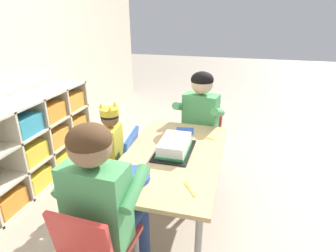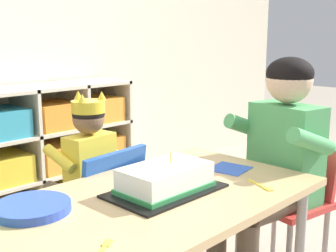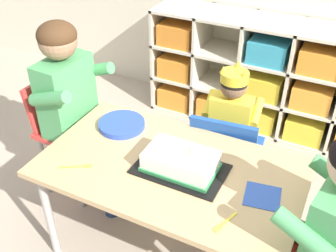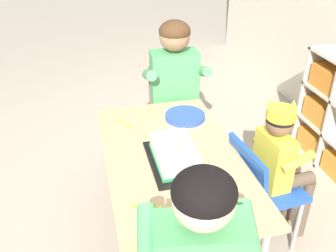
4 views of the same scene
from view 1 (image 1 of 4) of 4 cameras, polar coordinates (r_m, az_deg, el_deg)
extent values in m
plane|color=tan|center=(2.24, 0.84, -18.53)|extent=(16.00, 16.00, 0.00)
cube|color=beige|center=(2.79, -30.21, -3.42)|extent=(1.66, 0.01, 0.79)
cube|color=beige|center=(2.57, -29.90, -5.45)|extent=(0.02, 0.36, 0.79)
cube|color=beige|center=(2.78, -25.40, -2.52)|extent=(0.02, 0.36, 0.79)
cube|color=beige|center=(3.01, -21.58, -0.02)|extent=(0.02, 0.36, 0.79)
cube|color=beige|center=(3.26, -18.32, 2.11)|extent=(0.02, 0.36, 0.79)
cube|color=beige|center=(2.85, -26.16, -10.88)|extent=(1.66, 0.36, 0.02)
cube|color=beige|center=(2.73, -27.08, -6.34)|extent=(1.66, 0.36, 0.02)
cube|color=beige|center=(2.62, -28.05, -1.42)|extent=(1.66, 0.36, 0.02)
cube|color=beige|center=(2.54, -29.09, 3.86)|extent=(1.66, 0.36, 0.02)
cube|color=orange|center=(2.60, -30.79, -12.88)|extent=(0.25, 0.29, 0.15)
cube|color=yellow|center=(2.79, -26.18, -9.46)|extent=(0.25, 0.29, 0.15)
cube|color=yellow|center=(3.01, -22.27, -6.45)|extent=(0.25, 0.29, 0.15)
cube|color=orange|center=(3.24, -18.94, -3.83)|extent=(0.25, 0.29, 0.15)
cube|color=yellow|center=(2.68, -27.11, -4.78)|extent=(0.25, 0.29, 0.15)
cube|color=orange|center=(2.90, -23.01, -2.01)|extent=(0.25, 0.29, 0.15)
cube|color=orange|center=(3.14, -19.52, 0.36)|extent=(0.25, 0.29, 0.15)
cube|color=teal|center=(2.58, -28.10, 0.29)|extent=(0.25, 0.29, 0.15)
cube|color=orange|center=(2.81, -23.79, 2.74)|extent=(0.25, 0.29, 0.15)
cube|color=orange|center=(3.06, -20.14, 4.80)|extent=(0.25, 0.29, 0.15)
cube|color=tan|center=(1.92, 0.94, -6.16)|extent=(1.14, 0.65, 0.03)
cylinder|color=#9E9993|center=(2.47, 9.86, -7.01)|extent=(0.04, 0.04, 0.53)
cylinder|color=#9E9993|center=(1.78, -12.39, -20.70)|extent=(0.04, 0.04, 0.53)
cylinder|color=#9E9993|center=(2.55, -2.17, -5.60)|extent=(0.04, 0.04, 0.53)
cube|color=#1E4CA8|center=(2.24, -10.74, -7.31)|extent=(0.39, 0.32, 0.03)
cube|color=#1E4CA8|center=(2.14, -7.62, -4.55)|extent=(0.34, 0.09, 0.24)
cylinder|color=gray|center=(2.50, -11.78, -9.14)|extent=(0.02, 0.02, 0.36)
cylinder|color=gray|center=(2.26, -14.42, -13.07)|extent=(0.02, 0.02, 0.36)
cylinder|color=gray|center=(2.43, -6.70, -9.70)|extent=(0.02, 0.02, 0.36)
cylinder|color=gray|center=(2.19, -8.80, -13.86)|extent=(0.02, 0.02, 0.36)
cube|color=yellow|center=(2.18, -11.27, -3.73)|extent=(0.22, 0.13, 0.29)
sphere|color=brown|center=(2.09, -11.71, 1.61)|extent=(0.13, 0.13, 0.13)
ellipsoid|color=black|center=(2.08, -11.76, 2.12)|extent=(0.14, 0.14, 0.10)
cylinder|color=yellow|center=(2.07, -11.82, 2.89)|extent=(0.14, 0.14, 0.05)
cone|color=yellow|center=(2.08, -13.45, 4.06)|extent=(0.04, 0.04, 0.04)
cone|color=yellow|center=(2.10, -10.74, 4.44)|extent=(0.04, 0.04, 0.04)
cone|color=yellow|center=(2.00, -11.70, 3.50)|extent=(0.04, 0.04, 0.04)
cylinder|color=brown|center=(2.32, -13.00, -5.45)|extent=(0.09, 0.22, 0.07)
cylinder|color=brown|center=(2.21, -14.16, -6.94)|extent=(0.09, 0.22, 0.07)
cylinder|color=brown|center=(2.46, -14.87, -9.70)|extent=(0.06, 0.06, 0.38)
cylinder|color=brown|center=(2.36, -16.05, -11.28)|extent=(0.06, 0.06, 0.38)
cylinder|color=yellow|center=(2.27, -11.36, -0.81)|extent=(0.06, 0.18, 0.10)
cylinder|color=yellow|center=(2.06, -13.65, -3.53)|extent=(0.06, 0.18, 0.10)
cube|color=red|center=(1.53, -13.40, -21.84)|extent=(0.33, 0.33, 0.03)
cube|color=red|center=(1.35, -17.34, -21.33)|extent=(0.08, 0.30, 0.26)
cylinder|color=gray|center=(1.81, -14.41, -22.94)|extent=(0.02, 0.02, 0.40)
cube|color=#4C9E5B|center=(1.39, -14.23, -15.39)|extent=(0.17, 0.31, 0.42)
sphere|color=#997051|center=(1.23, -15.59, -3.87)|extent=(0.19, 0.19, 0.19)
ellipsoid|color=#472D19|center=(1.22, -15.73, -2.66)|extent=(0.19, 0.19, 0.14)
cylinder|color=navy|center=(1.57, -7.65, -18.25)|extent=(0.30, 0.12, 0.10)
cylinder|color=navy|center=(1.64, -13.62, -16.66)|extent=(0.30, 0.12, 0.10)
cylinder|color=navy|center=(1.83, -5.14, -21.09)|extent=(0.08, 0.08, 0.42)
cylinder|color=navy|center=(1.89, -10.50, -19.69)|extent=(0.08, 0.08, 0.42)
cylinder|color=#4C9E5B|center=(1.31, -6.71, -12.42)|extent=(0.25, 0.08, 0.14)
cylinder|color=#4C9E5B|center=(1.46, -19.13, -9.51)|extent=(0.25, 0.08, 0.14)
cube|color=red|center=(2.60, 6.39, -2.68)|extent=(0.36, 0.40, 0.03)
cube|color=red|center=(2.67, 7.50, 0.88)|extent=(0.11, 0.32, 0.22)
cylinder|color=gray|center=(2.63, 2.37, -6.90)|extent=(0.02, 0.02, 0.35)
cylinder|color=gray|center=(2.55, 8.37, -8.18)|extent=(0.02, 0.02, 0.35)
cylinder|color=gray|center=(2.83, 4.29, -4.70)|extent=(0.02, 0.02, 0.35)
cylinder|color=gray|center=(2.75, 9.88, -5.80)|extent=(0.02, 0.02, 0.35)
cube|color=#4C9E5B|center=(2.52, 6.60, 1.80)|extent=(0.21, 0.32, 0.42)
sphere|color=#DBB293|center=(2.42, 6.93, 8.67)|extent=(0.19, 0.19, 0.19)
ellipsoid|color=black|center=(2.42, 6.96, 9.32)|extent=(0.19, 0.19, 0.14)
cylinder|color=brown|center=(2.48, 3.33, -2.87)|extent=(0.31, 0.15, 0.10)
cylinder|color=brown|center=(2.43, 7.27, -3.63)|extent=(0.31, 0.15, 0.10)
cylinder|color=brown|center=(2.46, 1.89, -8.81)|extent=(0.08, 0.08, 0.37)
cylinder|color=brown|center=(2.41, 5.88, -9.71)|extent=(0.08, 0.08, 0.37)
cylinder|color=#4C9E5B|center=(2.49, 2.53, 3.95)|extent=(0.25, 0.11, 0.14)
cylinder|color=#4C9E5B|center=(2.38, 10.10, 2.79)|extent=(0.25, 0.11, 0.14)
cube|color=black|center=(1.96, 1.30, -5.02)|extent=(0.39, 0.24, 0.01)
cube|color=white|center=(1.94, 1.31, -3.81)|extent=(0.30, 0.18, 0.08)
cube|color=#338E4C|center=(1.95, 1.30, -4.71)|extent=(0.31, 0.19, 0.02)
cylinder|color=#EFCC4C|center=(1.94, 1.31, -1.74)|extent=(0.01, 0.01, 0.04)
cylinder|color=blue|center=(1.67, -7.61, -10.17)|extent=(0.23, 0.23, 0.03)
cube|color=#3356B7|center=(2.28, 3.40, -1.00)|extent=(0.16, 0.16, 0.00)
cube|color=yellow|center=(1.56, 4.67, -13.03)|extent=(0.09, 0.06, 0.00)
cube|color=yellow|center=(1.62, 3.74, -11.63)|extent=(0.04, 0.04, 0.00)
cube|color=yellow|center=(2.18, 7.51, -2.26)|extent=(0.04, 0.09, 0.00)
cube|color=yellow|center=(2.16, 9.07, -2.65)|extent=(0.03, 0.04, 0.00)
camera|label=2|loc=(0.98, 50.36, -9.63)|focal=47.27mm
camera|label=3|loc=(2.38, 38.20, 23.95)|focal=43.14mm
camera|label=4|loc=(3.12, 15.83, 24.71)|focal=40.29mm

